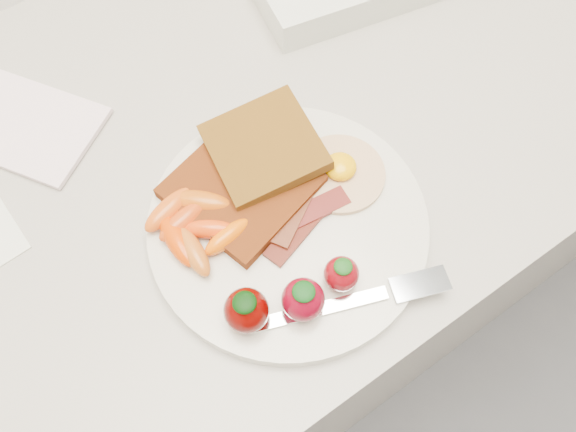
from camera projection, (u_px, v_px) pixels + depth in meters
counter at (247, 275)px, 1.01m from camera, size 2.00×0.60×0.90m
plate at (288, 225)px, 0.54m from camera, size 0.27×0.27×0.02m
toast_lower at (242, 187)px, 0.54m from camera, size 0.15×0.15×0.01m
toast_upper at (264, 147)px, 0.55m from camera, size 0.12×0.12×0.02m
fried_egg at (340, 172)px, 0.55m from camera, size 0.11×0.11×0.02m
bacon_strips at (301, 217)px, 0.53m from camera, size 0.10×0.07×0.01m
baby_carrots at (193, 226)px, 0.52m from camera, size 0.09×0.10×0.02m
strawberries at (289, 298)px, 0.48m from camera, size 0.12×0.06×0.05m
fork at (365, 298)px, 0.50m from camera, size 0.18×0.08×0.00m
notepad at (24, 125)px, 0.60m from camera, size 0.18×0.19×0.01m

